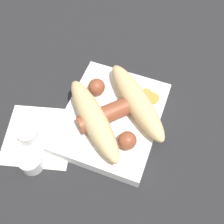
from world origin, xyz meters
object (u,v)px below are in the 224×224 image
Objects in this scene: food_tray at (112,118)px; condiment_cup_far at (31,162)px; sausage at (111,112)px; bread_roll at (116,110)px; condiment_cup_near at (29,135)px.

food_tray is 5.19× the size of condiment_cup_far.
condiment_cup_far is (0.14, -0.11, -0.03)m from sausage.
bread_roll reaches higher than condiment_cup_near.
bread_roll is 0.01m from sausage.
condiment_cup_near is 1.00× the size of condiment_cup_far.
condiment_cup_near is at bearing -58.18° from sausage.
condiment_cup_far is at bearing -39.34° from bread_roll.
bread_roll is at bearing 140.66° from condiment_cup_far.
sausage reaches higher than condiment_cup_near.
food_tray is 1.71× the size of sausage.
bread_roll is at bearing 119.93° from sausage.
sausage is 0.18m from condiment_cup_far.
condiment_cup_far is at bearing 33.32° from condiment_cup_near.
food_tray is 0.95× the size of bread_roll.
food_tray is at bearing 142.72° from condiment_cup_far.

